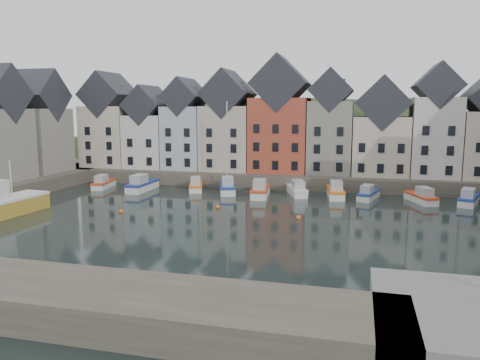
% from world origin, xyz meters
% --- Properties ---
extents(ground, '(260.00, 260.00, 0.00)m').
position_xyz_m(ground, '(0.00, 0.00, 0.00)').
color(ground, black).
rests_on(ground, ground).
extents(far_quay, '(90.00, 16.00, 2.00)m').
position_xyz_m(far_quay, '(0.00, 30.00, 1.00)').
color(far_quay, '#483F37').
rests_on(far_quay, ground).
extents(hillside, '(153.60, 70.40, 64.00)m').
position_xyz_m(hillside, '(0.02, 56.00, -17.96)').
color(hillside, '#233219').
rests_on(hillside, ground).
extents(far_terrace, '(72.37, 8.16, 17.78)m').
position_xyz_m(far_terrace, '(3.21, 28.00, 8.88)').
color(far_terrace, beige).
rests_on(far_terrace, far_quay).
extents(left_terrace, '(7.65, 17.00, 15.69)m').
position_xyz_m(left_terrace, '(-36.00, 13.50, 8.88)').
color(left_terrace, gray).
rests_on(left_terrace, left_quay).
extents(mooring_buoys, '(20.50, 5.50, 0.50)m').
position_xyz_m(mooring_buoys, '(-4.00, 5.33, 0.15)').
color(mooring_buoys, orange).
rests_on(mooring_buoys, ground).
extents(boat_a, '(2.82, 6.15, 2.27)m').
position_xyz_m(boat_a, '(-24.71, 17.44, 0.68)').
color(boat_a, silver).
rests_on(boat_a, ground).
extents(boat_b, '(2.21, 7.03, 2.70)m').
position_xyz_m(boat_b, '(-18.11, 16.74, 0.80)').
color(boat_b, silver).
rests_on(boat_b, ground).
extents(boat_c, '(3.63, 6.23, 2.29)m').
position_xyz_m(boat_c, '(-10.60, 18.74, 0.68)').
color(boat_c, silver).
rests_on(boat_c, ground).
extents(boat_d, '(4.08, 7.11, 12.98)m').
position_xyz_m(boat_d, '(-5.71, 18.22, 0.84)').
color(boat_d, silver).
rests_on(boat_d, ground).
extents(boat_e, '(2.93, 7.15, 2.67)m').
position_xyz_m(boat_e, '(-0.66, 16.68, 0.79)').
color(boat_e, silver).
rests_on(boat_e, ground).
extents(boat_f, '(3.76, 6.44, 2.36)m').
position_xyz_m(boat_f, '(4.05, 18.83, 0.70)').
color(boat_f, silver).
rests_on(boat_f, ground).
extents(boat_g, '(2.89, 6.85, 2.55)m').
position_xyz_m(boat_g, '(9.23, 18.57, 0.76)').
color(boat_g, silver).
rests_on(boat_g, ground).
extents(boat_h, '(3.23, 5.93, 2.18)m').
position_xyz_m(boat_h, '(13.45, 18.23, 0.65)').
color(boat_h, silver).
rests_on(boat_h, ground).
extents(boat_i, '(3.83, 6.23, 2.29)m').
position_xyz_m(boat_i, '(19.92, 17.59, 0.68)').
color(boat_i, silver).
rests_on(boat_i, ground).
extents(boat_j, '(3.74, 6.33, 2.32)m').
position_xyz_m(boat_j, '(25.41, 17.72, 0.69)').
color(boat_j, silver).
rests_on(boat_j, ground).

